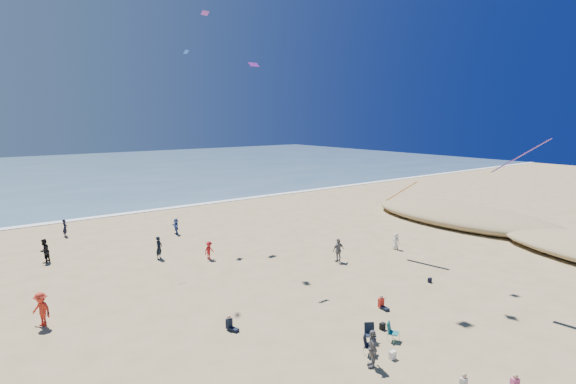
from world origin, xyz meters
TOP-DOWN VIEW (x-y plane):
  - ocean at (0.00, 95.00)m, footprint 220.00×100.00m
  - surf_line at (0.00, 45.00)m, footprint 220.00×1.20m
  - standing_flyers at (1.12, 18.24)m, footprint 33.03×42.48m
  - seated_group at (2.09, 7.50)m, footprint 21.61×21.32m
  - chair_cluster at (5.48, 4.99)m, footprint 2.82×1.63m
  - white_tote at (5.07, 3.70)m, footprint 0.35×0.20m
  - black_backpack at (7.04, 6.05)m, footprint 0.30×0.22m
  - navy_bag at (15.20, 8.81)m, footprint 0.28×0.18m
  - kites_aloft at (9.45, 12.55)m, footprint 38.35×42.26m

SIDE VIEW (x-z plane):
  - ocean at x=0.00m, z-range 0.00..0.06m
  - surf_line at x=0.00m, z-range 0.00..0.08m
  - navy_bag at x=15.20m, z-range 0.00..0.34m
  - black_backpack at x=7.04m, z-range 0.00..0.38m
  - white_tote at x=5.07m, z-range 0.00..0.40m
  - seated_group at x=2.09m, z-range 0.00..0.84m
  - chair_cluster at x=5.48m, z-range 0.00..1.00m
  - standing_flyers at x=1.12m, z-range -0.10..1.85m
  - kites_aloft at x=9.45m, z-range 1.24..28.84m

